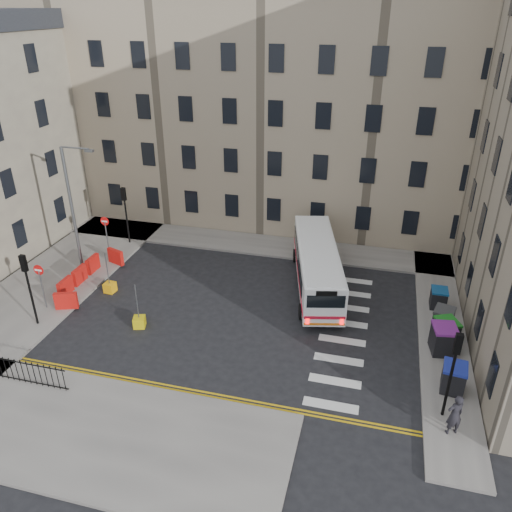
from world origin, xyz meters
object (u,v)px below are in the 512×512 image
at_px(wheelie_bin_b, 443,339).
at_px(wheelie_bin_c, 446,331).
at_px(pedestrian, 455,415).
at_px(bus, 317,264).
at_px(wheelie_bin_a, 454,378).
at_px(streetlamp, 72,209).
at_px(wheelie_bin_d, 443,319).
at_px(bollard_yellow, 110,287).
at_px(wheelie_bin_e, 439,298).
at_px(bollard_chevron, 139,322).

height_order(wheelie_bin_b, wheelie_bin_c, wheelie_bin_b).
height_order(wheelie_bin_b, pedestrian, pedestrian).
distance_m(bus, wheelie_bin_a, 10.56).
height_order(streetlamp, wheelie_bin_d, streetlamp).
height_order(wheelie_bin_a, pedestrian, pedestrian).
xyz_separation_m(wheelie_bin_c, bollard_yellow, (-19.04, 0.33, -0.49)).
distance_m(wheelie_bin_b, pedestrian, 5.42).
xyz_separation_m(streetlamp, wheelie_bin_a, (22.09, -5.78, -3.54)).
xyz_separation_m(wheelie_bin_a, bollard_yellow, (-19.09, 3.94, -0.49)).
xyz_separation_m(wheelie_bin_b, pedestrian, (0.02, -5.42, 0.23)).
relative_size(wheelie_bin_d, bollard_yellow, 2.25).
height_order(streetlamp, wheelie_bin_e, streetlamp).
xyz_separation_m(wheelie_bin_e, pedestrian, (-0.03, -9.58, 0.38)).
bearing_deg(bollard_chevron, streetlamp, 143.45).
bearing_deg(wheelie_bin_c, pedestrian, -115.53).
xyz_separation_m(wheelie_bin_a, bollard_chevron, (-15.74, 1.07, -0.49)).
bearing_deg(bollard_chevron, wheelie_bin_e, 20.63).
distance_m(wheelie_bin_e, bollard_yellow, 19.13).
relative_size(streetlamp, wheelie_bin_d, 6.03).
xyz_separation_m(wheelie_bin_c, wheelie_bin_d, (-0.07, 1.07, -0.01)).
bearing_deg(bollard_yellow, wheelie_bin_a, -11.65).
bearing_deg(bollard_chevron, pedestrian, -13.54).
bearing_deg(bus, bollard_chevron, -155.61).
distance_m(streetlamp, pedestrian, 23.65).
bearing_deg(wheelie_bin_e, bollard_chevron, -159.45).
bearing_deg(bus, streetlamp, 173.86).
height_order(streetlamp, wheelie_bin_a, streetlamp).
bearing_deg(bus, wheelie_bin_a, -60.07).
bearing_deg(bollard_chevron, wheelie_bin_d, 12.99).
distance_m(wheelie_bin_a, wheelie_bin_d, 4.68).
relative_size(pedestrian, bollard_yellow, 3.15).
distance_m(wheelie_bin_c, wheelie_bin_d, 1.07).
bearing_deg(wheelie_bin_c, wheelie_bin_a, -113.05).
height_order(wheelie_bin_e, bollard_yellow, wheelie_bin_e).
relative_size(pedestrian, bollard_chevron, 3.15).
bearing_deg(wheelie_bin_a, bollard_yellow, 175.09).
bearing_deg(wheelie_bin_d, bus, 172.86).
relative_size(wheelie_bin_b, bollard_chevron, 2.39).
bearing_deg(wheelie_bin_b, wheelie_bin_a, -93.34).
xyz_separation_m(bus, wheelie_bin_a, (7.23, -7.67, -0.75)).
distance_m(wheelie_bin_d, pedestrian, 7.35).
bearing_deg(bollard_yellow, wheelie_bin_e, 8.97).
height_order(bus, wheelie_bin_e, bus).
relative_size(streetlamp, wheelie_bin_a, 6.37).
xyz_separation_m(wheelie_bin_a, wheelie_bin_d, (-0.12, 4.67, -0.02)).
xyz_separation_m(wheelie_bin_a, wheelie_bin_c, (-0.05, 3.61, -0.01)).
bearing_deg(wheelie_bin_a, wheelie_bin_e, 98.41).
bearing_deg(streetlamp, pedestrian, -21.12).
relative_size(bus, wheelie_bin_e, 8.88).
distance_m(wheelie_bin_a, bollard_chevron, 15.78).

